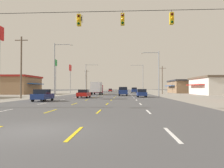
# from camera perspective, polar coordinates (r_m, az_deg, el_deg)

# --- Properties ---
(ground_plane) EXTENTS (572.00, 572.00, 0.00)m
(ground_plane) POSITION_cam_1_polar(r_m,az_deg,el_deg) (74.43, 0.51, -2.44)
(ground_plane) COLOR #4C4C4F
(lot_apron_left) EXTENTS (28.00, 440.00, 0.01)m
(lot_apron_left) POSITION_cam_1_polar(r_m,az_deg,el_deg) (79.55, -17.61, -2.30)
(lot_apron_left) COLOR gray
(lot_apron_left) RESTS_ON ground
(lot_apron_right) EXTENTS (28.00, 440.00, 0.01)m
(lot_apron_right) POSITION_cam_1_polar(r_m,az_deg,el_deg) (77.31, 19.18, -2.32)
(lot_apron_right) COLOR gray
(lot_apron_right) RESTS_ON ground
(lane_markings) EXTENTS (10.64, 227.60, 0.01)m
(lane_markings) POSITION_cam_1_polar(r_m,az_deg,el_deg) (112.90, 1.44, -2.00)
(lane_markings) COLOR white
(lane_markings) RESTS_ON ground
(signal_span_wire) EXTENTS (26.57, 0.53, 9.06)m
(signal_span_wire) POSITION_cam_1_polar(r_m,az_deg,el_deg) (17.81, -7.82, 10.52)
(signal_span_wire) COLOR brown
(signal_span_wire) RESTS_ON ground
(hatchback_far_left_nearest) EXTENTS (1.72, 3.90, 1.54)m
(hatchback_far_left_nearest) POSITION_cam_1_polar(r_m,az_deg,el_deg) (29.17, -17.80, -2.81)
(hatchback_far_left_nearest) COLOR navy
(hatchback_far_left_nearest) RESTS_ON ground
(sedan_inner_left_near) EXTENTS (1.80, 4.50, 1.46)m
(sedan_inner_left_near) POSITION_cam_1_polar(r_m,az_deg,el_deg) (38.09, -7.41, -2.50)
(sedan_inner_left_near) COLOR red
(sedan_inner_left_near) RESTS_ON ground
(hatchback_far_right_mid) EXTENTS (1.72, 3.90, 1.54)m
(hatchback_far_right_mid) POSITION_cam_1_polar(r_m,az_deg,el_deg) (41.09, 7.83, -2.37)
(hatchback_far_right_mid) COLOR navy
(hatchback_far_right_mid) RESTS_ON ground
(suv_inner_right_midfar) EXTENTS (1.98, 4.90, 1.98)m
(suv_inner_right_midfar) POSITION_cam_1_polar(r_m,az_deg,el_deg) (48.91, 2.94, -1.90)
(suv_inner_right_midfar) COLOR navy
(suv_inner_right_midfar) RESTS_ON ground
(box_truck_inner_left_far) EXTENTS (2.40, 7.20, 3.23)m
(box_truck_inner_left_far) POSITION_cam_1_polar(r_m,az_deg,el_deg) (55.80, -3.98, -0.97)
(box_truck_inner_left_far) COLOR maroon
(box_truck_inner_left_far) RESTS_ON ground
(suv_far_right_farther) EXTENTS (1.98, 4.90, 1.98)m
(suv_far_right_farther) POSITION_cam_1_polar(r_m,az_deg,el_deg) (79.31, 5.86, -1.61)
(suv_far_right_farther) COLOR navy
(suv_far_right_farther) RESTS_ON ground
(hatchback_inner_left_farthest) EXTENTS (1.72, 3.90, 1.54)m
(hatchback_inner_left_farthest) POSITION_cam_1_polar(r_m,az_deg,el_deg) (107.46, -0.43, -1.63)
(hatchback_inner_left_farthest) COLOR red
(hatchback_inner_left_farthest) RESTS_ON ground
(sedan_inner_right_distant_a) EXTENTS (1.80, 4.50, 1.46)m
(sedan_inner_right_distant_a) POSITION_cam_1_polar(r_m,az_deg,el_deg) (112.21, 3.26, -1.62)
(sedan_inner_right_distant_a) COLOR black
(sedan_inner_right_distant_a) RESTS_ON ground
(storefront_left_row_1) EXTENTS (14.58, 12.76, 5.26)m
(storefront_left_row_1) POSITION_cam_1_polar(r_m,az_deg,el_deg) (68.46, -24.87, -0.22)
(storefront_left_row_1) COLOR #8C6B4C
(storefront_left_row_1) RESTS_ON ground
(storefront_right_row_1) EXTENTS (11.99, 15.87, 4.72)m
(storefront_right_row_1) POSITION_cam_1_polar(r_m,az_deg,el_deg) (63.39, 25.99, -0.38)
(storefront_right_row_1) COLOR silver
(storefront_right_row_1) RESTS_ON ground
(storefront_right_row_2) EXTENTS (11.69, 15.44, 4.66)m
(storefront_right_row_2) POSITION_cam_1_polar(r_m,az_deg,el_deg) (82.38, 18.81, -0.62)
(storefront_right_row_2) COLOR #8C6B4C
(storefront_right_row_2) RESTS_ON ground
(pole_sign_left_row_1) EXTENTS (0.24, 1.71, 9.13)m
(pole_sign_left_row_1) POSITION_cam_1_polar(r_m,az_deg,el_deg) (58.16, -14.63, 3.85)
(pole_sign_left_row_1) COLOR gray
(pole_sign_left_row_1) RESTS_ON ground
(pole_sign_left_row_2) EXTENTS (0.24, 2.48, 9.91)m
(pole_sign_left_row_2) POSITION_cam_1_polar(r_m,az_deg,el_deg) (77.25, -10.94, 3.35)
(pole_sign_left_row_2) COLOR gray
(pole_sign_left_row_2) RESTS_ON ground
(streetlight_left_row_0) EXTENTS (3.72, 0.26, 10.53)m
(streetlight_left_row_0) POSITION_cam_1_polar(r_m,az_deg,el_deg) (43.98, -14.52, 4.55)
(streetlight_left_row_0) COLOR gray
(streetlight_left_row_0) RESTS_ON ground
(streetlight_right_row_0) EXTENTS (3.49, 0.26, 8.77)m
(streetlight_right_row_0) POSITION_cam_1_polar(r_m,az_deg,el_deg) (42.28, 11.76, 3.49)
(streetlight_right_row_0) COLOR gray
(streetlight_right_row_0) RESTS_ON ground
(streetlight_left_row_1) EXTENTS (4.57, 0.26, 10.32)m
(streetlight_left_row_1) POSITION_cam_1_polar(r_m,az_deg,el_deg) (77.67, -6.58, 2.04)
(streetlight_left_row_1) COLOR gray
(streetlight_left_row_1) RESTS_ON ground
(streetlight_right_row_1) EXTENTS (4.68, 0.26, 10.09)m
(streetlight_right_row_1) POSITION_cam_1_polar(r_m,az_deg,el_deg) (76.77, 7.81, 2.01)
(streetlight_right_row_1) COLOR gray
(streetlight_right_row_1) RESTS_ON ground
(utility_pole_left_row_0) EXTENTS (2.20, 0.26, 10.19)m
(utility_pole_left_row_0) POSITION_cam_1_polar(r_m,az_deg,el_deg) (38.61, -22.83, 4.34)
(utility_pole_left_row_0) COLOR brown
(utility_pole_left_row_0) RESTS_ON ground
(utility_pole_right_row_1) EXTENTS (2.20, 0.26, 8.19)m
(utility_pole_right_row_1) POSITION_cam_1_polar(r_m,az_deg,el_deg) (65.13, 13.10, 1.18)
(utility_pole_right_row_1) COLOR brown
(utility_pole_right_row_1) RESTS_ON ground
(utility_pole_left_row_2) EXTENTS (2.20, 0.26, 10.00)m
(utility_pole_left_row_2) POSITION_cam_1_polar(r_m,az_deg,el_deg) (97.59, -6.71, 0.92)
(utility_pole_left_row_2) COLOR brown
(utility_pole_left_row_2) RESTS_ON ground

